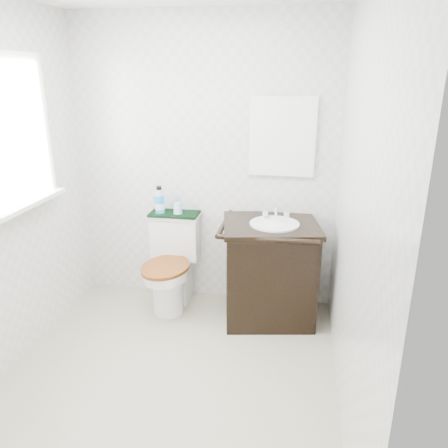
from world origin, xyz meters
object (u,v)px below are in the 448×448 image
(toilet, at_px, (172,267))
(cup, at_px, (178,208))
(mouthwash_bottle, at_px, (160,201))
(trash_bin, at_px, (254,286))
(vanity, at_px, (269,268))

(toilet, height_order, cup, cup)
(toilet, relative_size, mouthwash_bottle, 3.37)
(toilet, relative_size, trash_bin, 2.53)
(toilet, height_order, trash_bin, toilet)
(trash_bin, bearing_deg, toilet, -169.24)
(cup, bearing_deg, vanity, -12.31)
(toilet, xyz_separation_m, cup, (0.04, 0.11, 0.50))
(vanity, distance_m, mouthwash_bottle, 1.08)
(toilet, bearing_deg, cup, 71.82)
(toilet, relative_size, cup, 8.25)
(mouthwash_bottle, bearing_deg, toilet, -40.95)
(toilet, height_order, vanity, vanity)
(toilet, distance_m, vanity, 0.84)
(trash_bin, xyz_separation_m, mouthwash_bottle, (-0.81, -0.03, 0.75))
(mouthwash_bottle, xyz_separation_m, cup, (0.16, 0.01, -0.06))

